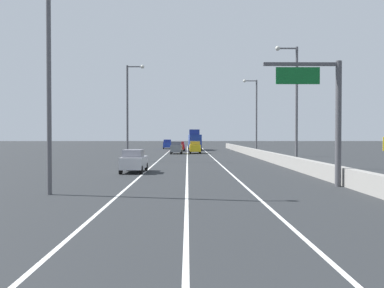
# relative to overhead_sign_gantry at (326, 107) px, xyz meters

# --- Properties ---
(ground_plane) EXTENTS (320.00, 320.00, 0.00)m
(ground_plane) POSITION_rel_overhead_sign_gantry_xyz_m (-6.31, 41.79, -4.73)
(ground_plane) COLOR #26282B
(lane_stripe_left) EXTENTS (0.16, 130.00, 0.00)m
(lane_stripe_left) POSITION_rel_overhead_sign_gantry_xyz_m (-11.81, 32.79, -4.73)
(lane_stripe_left) COLOR silver
(lane_stripe_left) RESTS_ON ground_plane
(lane_stripe_center) EXTENTS (0.16, 130.00, 0.00)m
(lane_stripe_center) POSITION_rel_overhead_sign_gantry_xyz_m (-8.31, 32.79, -4.73)
(lane_stripe_center) COLOR silver
(lane_stripe_center) RESTS_ON ground_plane
(lane_stripe_right) EXTENTS (0.16, 130.00, 0.00)m
(lane_stripe_right) POSITION_rel_overhead_sign_gantry_xyz_m (-4.81, 32.79, -4.73)
(lane_stripe_right) COLOR silver
(lane_stripe_right) RESTS_ON ground_plane
(jersey_barrier_right) EXTENTS (0.60, 120.00, 1.10)m
(jersey_barrier_right) POSITION_rel_overhead_sign_gantry_xyz_m (1.34, 17.79, -4.18)
(jersey_barrier_right) COLOR gray
(jersey_barrier_right) RESTS_ON ground_plane
(overhead_sign_gantry) EXTENTS (4.68, 0.36, 7.50)m
(overhead_sign_gantry) POSITION_rel_overhead_sign_gantry_xyz_m (0.00, 0.00, 0.00)
(overhead_sign_gantry) COLOR #47474C
(overhead_sign_gantry) RESTS_ON ground_plane
(lamp_post_right_second) EXTENTS (2.14, 0.44, 11.38)m
(lamp_post_right_second) POSITION_rel_overhead_sign_gantry_xyz_m (1.69, 14.33, 1.73)
(lamp_post_right_second) COLOR #4C4C51
(lamp_post_right_second) RESTS_ON ground_plane
(lamp_post_right_third) EXTENTS (2.14, 0.44, 11.38)m
(lamp_post_right_third) POSITION_rel_overhead_sign_gantry_xyz_m (1.78, 37.97, 1.73)
(lamp_post_right_third) COLOR #4C4C51
(lamp_post_right_third) RESTS_ON ground_plane
(lamp_post_left_near) EXTENTS (2.14, 0.44, 11.38)m
(lamp_post_left_near) POSITION_rel_overhead_sign_gantry_xyz_m (-15.16, -3.30, 1.73)
(lamp_post_left_near) COLOR #4C4C51
(lamp_post_left_near) RESTS_ON ground_plane
(lamp_post_left_mid) EXTENTS (2.14, 0.44, 11.38)m
(lamp_post_left_mid) POSITION_rel_overhead_sign_gantry_xyz_m (-15.15, 25.06, 1.73)
(lamp_post_left_mid) COLOR #4C4C51
(lamp_post_left_mid) RESTS_ON ground_plane
(car_red_0) EXTENTS (1.99, 4.54, 1.88)m
(car_red_0) POSITION_rel_overhead_sign_gantry_xyz_m (-9.71, 57.13, -3.79)
(car_red_0) COLOR red
(car_red_0) RESTS_ON ground_plane
(car_blue_1) EXTENTS (2.07, 4.62, 2.10)m
(car_blue_1) POSITION_rel_overhead_sign_gantry_xyz_m (-12.86, 71.45, -3.68)
(car_blue_1) COLOR #1E389E
(car_blue_1) RESTS_ON ground_plane
(car_silver_2) EXTENTS (1.93, 4.33, 1.89)m
(car_silver_2) POSITION_rel_overhead_sign_gantry_xyz_m (-12.70, 9.80, -3.78)
(car_silver_2) COLOR #B7B7BC
(car_silver_2) RESTS_ON ground_plane
(car_gray_3) EXTENTS (1.96, 4.24, 2.05)m
(car_gray_3) POSITION_rel_overhead_sign_gantry_xyz_m (-10.11, 44.95, -3.71)
(car_gray_3) COLOR slate
(car_gray_3) RESTS_ON ground_plane
(car_yellow_4) EXTENTS (1.95, 4.64, 2.06)m
(car_yellow_4) POSITION_rel_overhead_sign_gantry_xyz_m (-7.00, 46.57, -3.70)
(car_yellow_4) COLOR gold
(car_yellow_4) RESTS_ON ground_plane
(box_truck) EXTENTS (2.70, 8.84, 4.29)m
(box_truck) POSITION_rel_overhead_sign_gantry_xyz_m (-6.78, 62.90, -2.76)
(box_truck) COLOR navy
(box_truck) RESTS_ON ground_plane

